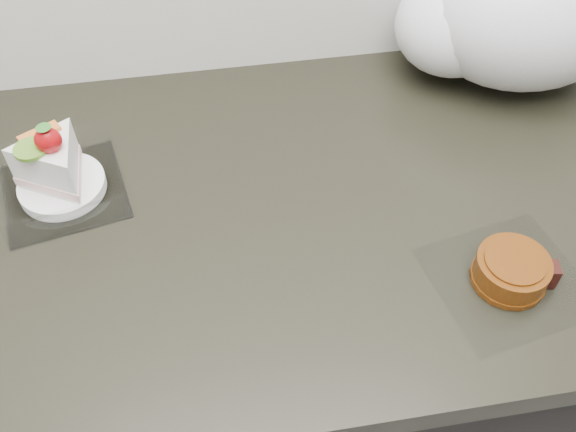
% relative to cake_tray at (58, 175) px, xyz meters
% --- Properties ---
extents(counter, '(2.04, 0.64, 0.90)m').
position_rel_cake_tray_xyz_m(counter, '(0.25, -0.07, -0.48)').
color(counter, black).
rests_on(counter, ground).
extents(cake_tray, '(0.19, 0.19, 0.12)m').
position_rel_cake_tray_xyz_m(cake_tray, '(0.00, 0.00, 0.00)').
color(cake_tray, white).
rests_on(cake_tray, counter).
extents(mooncake_wrap, '(0.20, 0.20, 0.04)m').
position_rel_cake_tray_xyz_m(mooncake_wrap, '(0.54, -0.24, -0.02)').
color(mooncake_wrap, white).
rests_on(mooncake_wrap, counter).
extents(plastic_bag, '(0.37, 0.27, 0.30)m').
position_rel_cake_tray_xyz_m(plastic_bag, '(0.69, 0.15, 0.09)').
color(plastic_bag, white).
rests_on(plastic_bag, counter).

